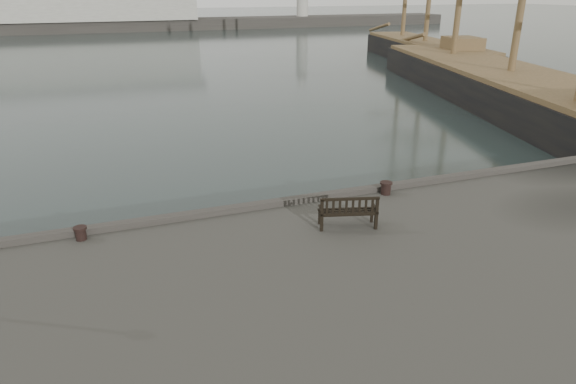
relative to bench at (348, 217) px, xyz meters
name	(u,v)px	position (x,y,z in m)	size (l,w,h in m)	color
ground	(271,249)	(-1.49, 2.26, -1.86)	(400.00, 400.00, 0.00)	black
breakwater	(86,7)	(-6.04, 94.26, 2.44)	(140.00, 9.50, 12.20)	#383530
bench	(348,217)	(0.00, 0.00, 0.00)	(1.70, 0.97, 0.93)	black
bollard_left	(81,233)	(-6.94, 1.76, -0.11)	(0.35, 0.35, 0.36)	black
bollard_right	(386,188)	(2.25, 1.76, -0.09)	(0.39, 0.39, 0.41)	black
tall_ship_main	(507,96)	(20.89, 16.76, -1.17)	(15.47, 35.76, 26.34)	black
tall_ship_far	(424,56)	(27.91, 37.21, -1.15)	(9.82, 24.71, 20.71)	black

